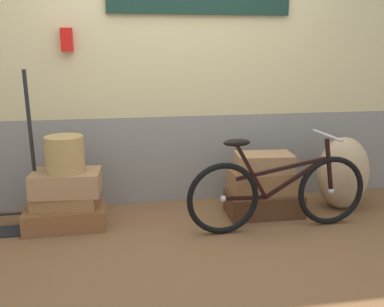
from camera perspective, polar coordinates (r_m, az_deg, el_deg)
The scene contains 12 objects.
ground at distance 3.72m, azimuth -0.79°, elevation -10.44°, with size 10.19×5.20×0.06m, color brown.
station_building at distance 4.24m, azimuth -2.62°, elevation 11.79°, with size 8.19×0.74×2.70m.
suitcase_0 at distance 3.89m, azimuth -16.13°, elevation -7.99°, with size 0.66×0.37×0.18m, color brown.
suitcase_1 at distance 3.87m, azimuth -16.13°, elevation -5.84°, with size 0.52×0.32×0.11m, color olive.
suitcase_2 at distance 3.82m, azimuth -16.01°, elevation -3.65°, with size 0.56×0.35×0.19m, color #9E754C.
suitcase_3 at distance 4.08m, azimuth 9.25°, elevation -6.42°, with size 0.66×0.39×0.20m, color #4C2D19.
suitcase_4 at distance 4.04m, azimuth 9.06°, elevation -3.61°, with size 0.56×0.36×0.20m, color olive.
suitcase_5 at distance 3.98m, azimuth 9.35°, elevation -1.17°, with size 0.50×0.30×0.16m, color #9E754C.
wicker_basket at distance 3.75m, azimuth -16.20°, elevation -0.08°, with size 0.31×0.31×0.30m, color #A8844C.
luggage_trolley at distance 3.94m, azimuth -22.35°, elevation -4.49°, with size 0.45×0.34×1.32m.
burlap_sack at distance 4.34m, azimuth 19.00°, elevation -2.41°, with size 0.48×0.41×0.68m, color tan.
bicycle at distance 3.70m, azimuth 11.08°, elevation -4.88°, with size 1.55×0.46×0.80m.
Camera 1 is at (-0.56, -3.35, 1.49)m, focal length 41.07 mm.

